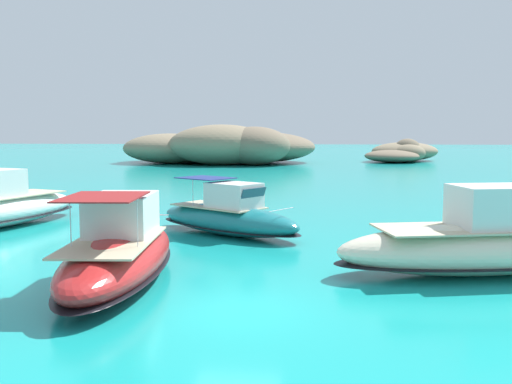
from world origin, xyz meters
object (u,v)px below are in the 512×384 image
motorboat_cream (483,245)px  islet_large (217,148)px  motorboat_red (120,253)px  motorboat_teal (228,217)px  islet_small (402,153)px  motorboat_white (0,208)px

motorboat_cream → islet_large: bearing=106.8°
motorboat_red → motorboat_cream: 12.27m
motorboat_red → motorboat_teal: 8.98m
islet_small → islet_large: bearing=-167.2°
motorboat_red → motorboat_teal: (2.31, 8.68, -0.11)m
islet_small → motorboat_teal: (-18.98, -67.57, -0.60)m
islet_large → motorboat_teal: 61.79m
motorboat_cream → motorboat_white: 23.06m
islet_large → motorboat_teal: bearing=-80.1°
islet_small → motorboat_white: 73.36m
motorboat_red → motorboat_teal: size_ratio=1.17×
motorboat_red → motorboat_cream: motorboat_cream is taller
motorboat_red → motorboat_teal: motorboat_red is taller
islet_large → motorboat_cream: bearing=-73.2°
motorboat_cream → motorboat_teal: motorboat_cream is taller
islet_small → motorboat_red: (-21.29, -76.25, -0.48)m
islet_large → motorboat_cream: (20.35, -67.41, -1.26)m
motorboat_white → motorboat_teal: bearing=-5.1°
islet_small → motorboat_white: islet_small is taller
islet_small → motorboat_teal: size_ratio=2.07×
islet_large → islet_small: bearing=12.8°
islet_small → motorboat_red: bearing=-105.6°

